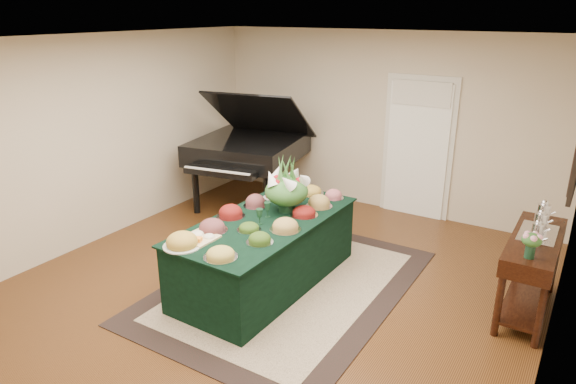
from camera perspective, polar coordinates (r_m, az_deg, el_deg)
The scene contains 13 objects.
ground at distance 5.93m, azimuth -1.55°, elevation -10.43°, with size 6.00×6.00×0.00m, color black.
area_rug at distance 5.94m, azimuth 0.03°, elevation -10.30°, with size 2.39×3.34×0.01m.
kitchen_doorway at distance 7.83m, azimuth 14.19°, elevation 4.63°, with size 1.05×0.07×2.10m.
buffet_table at distance 5.82m, azimuth -2.44°, elevation -6.63°, with size 1.15×2.34×0.79m.
food_platters at distance 5.68m, azimuth -2.76°, elevation -2.49°, with size 1.04×2.33×0.13m.
cutting_board at distance 5.27m, azimuth -9.73°, elevation -4.75°, with size 0.33×0.33×0.10m.
green_goblets at distance 5.60m, azimuth -2.73°, elevation -2.34°, with size 0.11×0.28×0.18m.
floral_centerpiece at distance 5.80m, azimuth -0.15°, elevation 0.71°, with size 0.52×0.52×0.52m.
grand_piano at distance 8.03m, azimuth -4.42°, elevation 4.90°, with size 1.83×2.04×1.85m.
wicker_basket at distance 7.59m, azimuth -2.60°, elevation -2.32°, with size 0.43×0.43×0.27m, color #9A6C3E.
mahogany_sideboard at distance 5.72m, azimuth 25.61°, elevation -6.30°, with size 0.45×1.39×0.85m.
tea_service at distance 5.67m, azimuth 26.14°, elevation -3.27°, with size 0.34×0.74×0.30m.
pink_bouquet at distance 5.11m, azimuth 25.45°, elevation -4.91°, with size 0.20×0.20×0.26m.
Camera 1 is at (2.83, -4.28, 2.98)m, focal length 32.00 mm.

